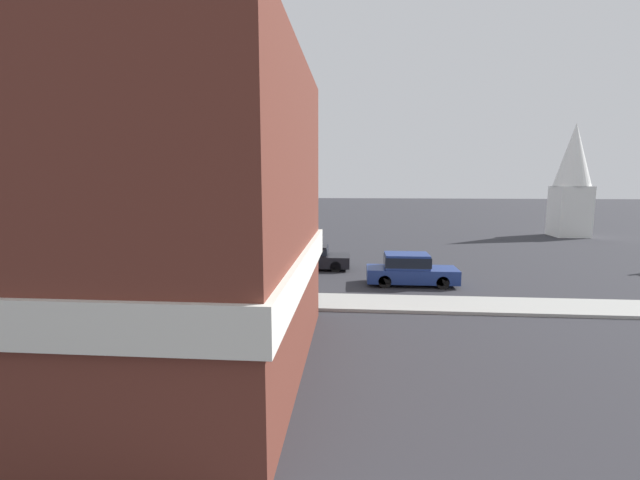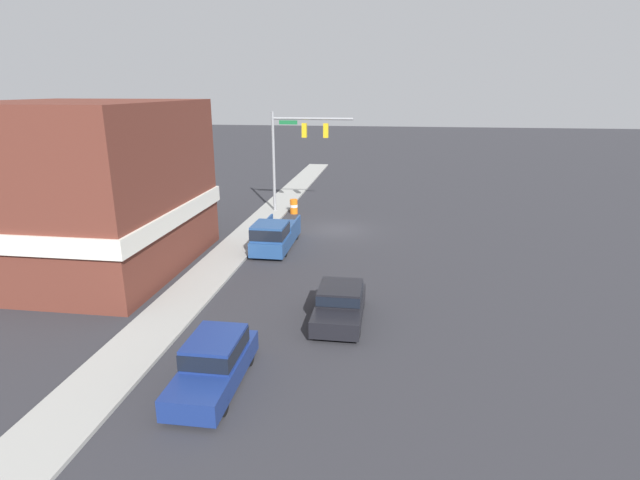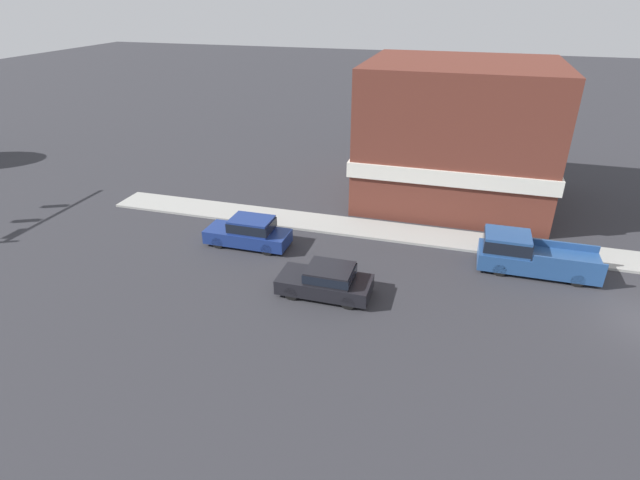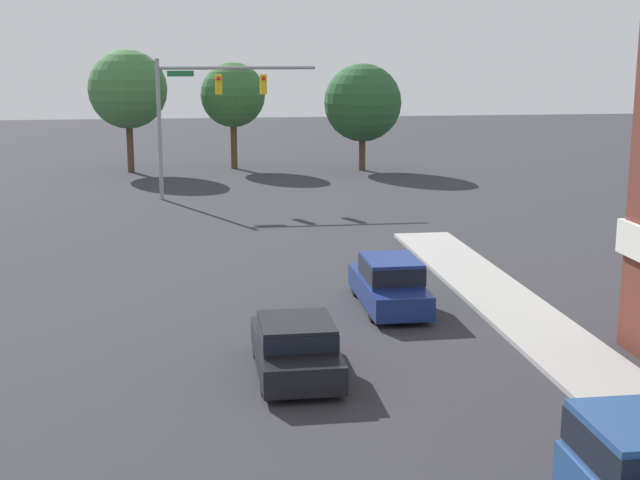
# 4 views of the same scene
# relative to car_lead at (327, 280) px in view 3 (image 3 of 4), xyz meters

# --- Properties ---
(sidewalk_curb) EXTENTS (2.40, 60.00, 0.14)m
(sidewalk_curb) POSITION_rel_car_lead_xyz_m (7.34, -13.97, -0.69)
(sidewalk_curb) COLOR #9E9E99
(sidewalk_curb) RESTS_ON ground
(car_lead) EXTENTS (1.94, 4.31, 1.46)m
(car_lead) POSITION_rel_car_lead_xyz_m (0.00, 0.00, 0.00)
(car_lead) COLOR black
(car_lead) RESTS_ON ground
(car_oncoming) EXTENTS (1.77, 4.65, 1.65)m
(car_oncoming) POSITION_rel_car_lead_xyz_m (3.58, 5.41, 0.09)
(car_oncoming) COLOR black
(car_oncoming) RESTS_ON ground
(pickup_truck_parked) EXTENTS (2.00, 5.73, 1.91)m
(pickup_truck_parked) POSITION_rel_car_lead_xyz_m (4.94, -8.98, 0.18)
(pickup_truck_parked) COLOR black
(pickup_truck_parked) RESTS_ON ground
(corner_brick_building) EXTENTS (10.45, 12.04, 8.82)m
(corner_brick_building) POSITION_rel_car_lead_xyz_m (14.12, -4.76, 3.52)
(corner_brick_building) COLOR brown
(corner_brick_building) RESTS_ON ground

